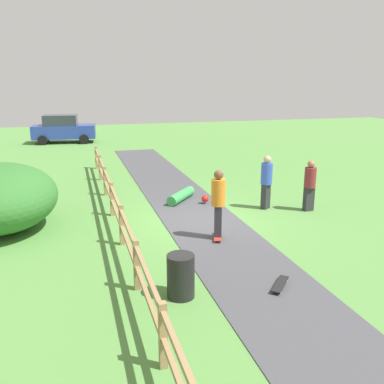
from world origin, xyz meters
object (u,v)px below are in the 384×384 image
Objects in this scene: skater_fallen at (183,196)px; skater_riding at (218,200)px; skateboard_loose at (280,284)px; bystander_blue at (266,180)px; bystander_maroon at (310,183)px; parked_car_blue at (63,129)px; trash_bin at (181,276)px.

skater_riding is at bearing -90.34° from skater_fallen.
skater_fallen is 6.86m from skateboard_loose.
skater_riding is 1.06× the size of bystander_blue.
bystander_maroon is (3.78, 1.62, -0.16)m from skater_riding.
skateboard_loose is 23.67m from parked_car_blue.
bystander_blue is at bearing -69.60° from parked_car_blue.
trash_bin reaches higher than skateboard_loose.
parked_car_blue reaches higher than skater_fallen.
bystander_blue is (-1.28, 0.61, 0.07)m from bystander_maroon.
skater_riding reaches higher than bystander_blue.
skateboard_loose is (0.32, -3.03, -1.01)m from skater_riding.
trash_bin is 2.14m from skateboard_loose.
skater_riding reaches higher than parked_car_blue.
bystander_maroon is at bearing 38.48° from trash_bin.
skateboard_loose is at bearing -126.66° from bystander_maroon.
trash_bin is at bearing -122.40° from skater_riding.
skater_fallen is at bearing 147.28° from bystander_blue.
bystander_maroon is at bearing 53.34° from skateboard_loose.
trash_bin is 1.23× the size of skateboard_loose.
skateboard_loose is 5.76m from bystander_blue.
skater_fallen is 4.42m from bystander_maroon.
skater_riding is 1.28× the size of skater_fallen.
skater_fallen is at bearing 74.80° from trash_bin.
trash_bin is at bearing -130.41° from bystander_blue.
bystander_maroon reaches higher than trash_bin.
skater_riding reaches higher than skater_fallen.
skater_fallen is at bearing 92.51° from skateboard_loose.
trash_bin is at bearing -105.20° from skater_fallen.
parked_car_blue is at bearing 95.97° from trash_bin.
skateboard_loose is (2.10, -0.23, -0.36)m from trash_bin.
trash_bin is at bearing -84.03° from parked_car_blue.
parked_car_blue is (-7.96, 18.58, 0.02)m from bystander_maroon.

